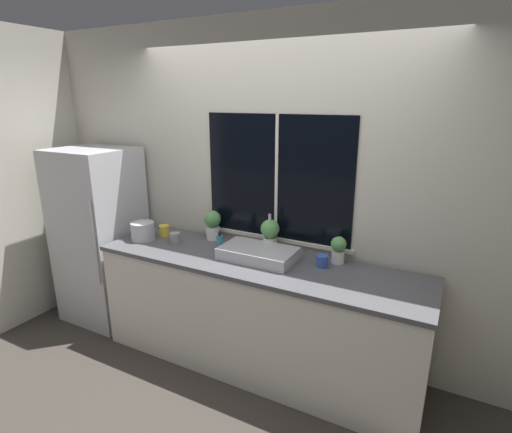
{
  "coord_description": "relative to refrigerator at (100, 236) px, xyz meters",
  "views": [
    {
      "loc": [
        1.3,
        -2.15,
        2.09
      ],
      "look_at": [
        0.0,
        0.32,
        1.26
      ],
      "focal_mm": 28.0,
      "sensor_mm": 36.0,
      "label": 1
    }
  ],
  "objects": [
    {
      "name": "refrigerator",
      "position": [
        0.0,
        0.0,
        0.0
      ],
      "size": [
        0.69,
        0.65,
        1.65
      ],
      "color": "#B7B7BC",
      "rests_on": "ground_plane"
    },
    {
      "name": "wall_left",
      "position": [
        -0.62,
        1.17,
        0.52
      ],
      "size": [
        0.06,
        7.0,
        2.7
      ],
      "color": "beige",
      "rests_on": "ground_plane"
    },
    {
      "name": "potted_plant_right",
      "position": [
        2.24,
        0.25,
        0.19
      ],
      "size": [
        0.11,
        0.11,
        0.2
      ],
      "color": "white",
      "rests_on": "counter"
    },
    {
      "name": "kettle",
      "position": [
        0.6,
        -0.05,
        0.16
      ],
      "size": [
        0.2,
        0.2,
        0.17
      ],
      "color": "#B2B2B7",
      "rests_on": "counter"
    },
    {
      "name": "mug_grey",
      "position": [
        0.9,
        0.01,
        0.12
      ],
      "size": [
        0.09,
        0.09,
        0.09
      ],
      "color": "gray",
      "rests_on": "counter"
    },
    {
      "name": "sink",
      "position": [
        1.68,
        0.03,
        0.12
      ],
      "size": [
        0.57,
        0.39,
        0.31
      ],
      "color": "#ADADB2",
      "rests_on": "counter"
    },
    {
      "name": "potted_plant_left",
      "position": [
        1.13,
        0.25,
        0.22
      ],
      "size": [
        0.14,
        0.14,
        0.26
      ],
      "color": "white",
      "rests_on": "counter"
    },
    {
      "name": "ground_plane",
      "position": [
        1.68,
        -0.33,
        -0.83
      ],
      "size": [
        14.0,
        14.0,
        0.0
      ],
      "primitive_type": "plane",
      "color": "#38332D"
    },
    {
      "name": "soap_bottle",
      "position": [
        1.32,
        0.05,
        0.14
      ],
      "size": [
        0.05,
        0.05,
        0.16
      ],
      "color": "teal",
      "rests_on": "counter"
    },
    {
      "name": "counter",
      "position": [
        1.68,
        -0.01,
        -0.37
      ],
      "size": [
        2.58,
        0.67,
        0.91
      ],
      "color": "silver",
      "rests_on": "ground_plane"
    },
    {
      "name": "wall_back",
      "position": [
        1.68,
        0.38,
        0.52
      ],
      "size": [
        8.0,
        0.09,
        2.7
      ],
      "color": "beige",
      "rests_on": "ground_plane"
    },
    {
      "name": "mug_blue",
      "position": [
        2.16,
        0.12,
        0.12
      ],
      "size": [
        0.09,
        0.09,
        0.09
      ],
      "color": "#3351AD",
      "rests_on": "counter"
    },
    {
      "name": "mug_yellow",
      "position": [
        0.69,
        0.12,
        0.13
      ],
      "size": [
        0.09,
        0.09,
        0.09
      ],
      "color": "gold",
      "rests_on": "counter"
    },
    {
      "name": "potted_plant_center",
      "position": [
        1.67,
        0.25,
        0.22
      ],
      "size": [
        0.15,
        0.15,
        0.26
      ],
      "color": "white",
      "rests_on": "counter"
    }
  ]
}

